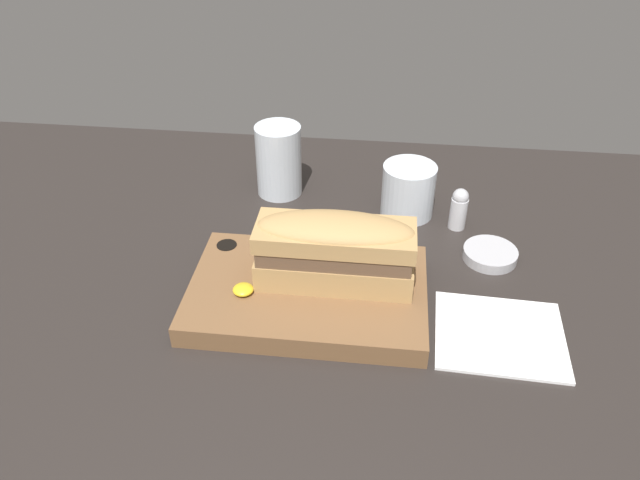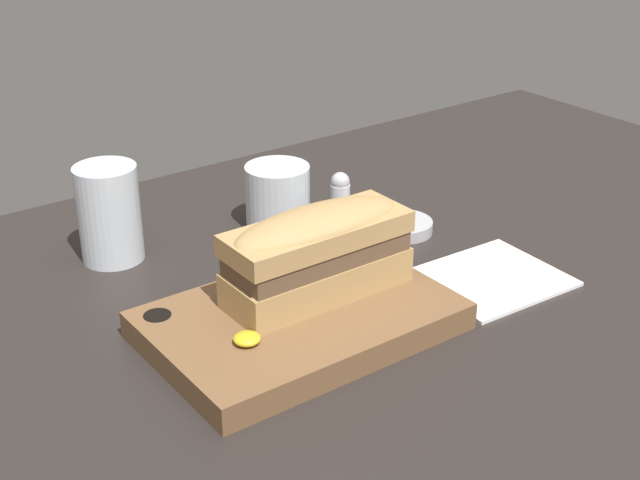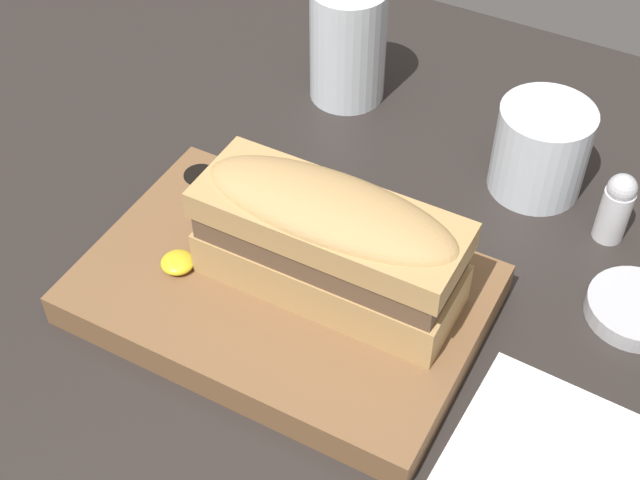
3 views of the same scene
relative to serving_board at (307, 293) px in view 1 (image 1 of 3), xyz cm
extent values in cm
cube|color=#282321|center=(-5.56, -6.02, -2.38)|extent=(174.79, 103.00, 2.00)
cube|color=brown|center=(0.08, -0.04, 0.00)|extent=(29.06, 19.31, 2.75)
cylinder|color=black|center=(-11.75, 6.91, 0.75)|extent=(2.70, 2.70, 1.38)
cube|color=tan|center=(3.23, 1.33, 3.18)|extent=(19.02, 7.09, 3.62)
cube|color=brown|center=(3.23, 1.33, 5.98)|extent=(18.26, 6.81, 1.97)
cube|color=tan|center=(3.23, 1.33, 8.04)|extent=(19.02, 7.09, 2.17)
ellipsoid|color=tan|center=(3.23, 1.33, 8.95)|extent=(18.64, 6.95, 3.26)
ellipsoid|color=gold|center=(-7.44, -2.42, 1.88)|extent=(2.52, 2.52, 1.01)
cylinder|color=silver|center=(-7.83, 25.92, 4.22)|extent=(7.07, 7.07, 11.20)
cylinder|color=silver|center=(-7.83, 25.92, 1.34)|extent=(6.22, 6.22, 5.04)
cylinder|color=silver|center=(12.22, 21.91, 2.58)|extent=(7.90, 7.90, 7.92)
cylinder|color=#5B141E|center=(12.22, 21.91, 1.61)|extent=(7.11, 7.11, 5.59)
cube|color=white|center=(23.18, -3.53, -1.18)|extent=(15.46, 13.70, 0.40)
cylinder|color=silver|center=(19.52, 18.92, 1.01)|extent=(2.47, 2.47, 4.78)
sphere|color=#B7B7BC|center=(19.52, 18.92, 3.83)|extent=(2.35, 2.35, 2.35)
cylinder|color=#B2B2B7|center=(23.57, 11.65, -0.65)|extent=(7.32, 7.32, 1.46)
camera|label=1|loc=(8.33, -58.38, 50.30)|focal=35.00mm
camera|label=2|loc=(-42.76, -61.71, 44.91)|focal=50.00mm
camera|label=3|loc=(23.00, -36.66, 50.36)|focal=50.00mm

